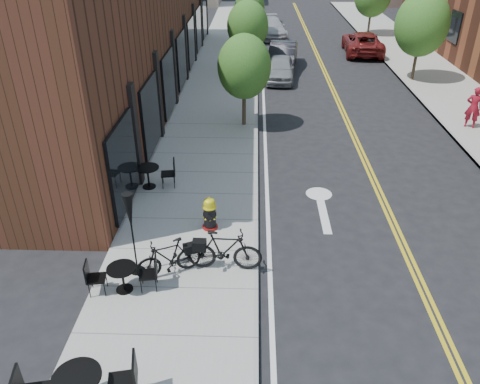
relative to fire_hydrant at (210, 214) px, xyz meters
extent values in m
plane|color=black|center=(1.37, -1.05, -0.60)|extent=(120.00, 120.00, 0.00)
cube|color=#9E9B93|center=(-0.63, 8.95, -0.54)|extent=(4.00, 70.00, 0.12)
cube|color=#472617|center=(-5.13, 12.95, 2.90)|extent=(5.00, 28.00, 7.00)
cylinder|color=#382B1E|center=(0.77, 7.95, 0.33)|extent=(0.16, 0.16, 1.61)
ellipsoid|color=#235A1C|center=(0.77, 7.95, 2.01)|extent=(2.20, 2.20, 2.64)
cylinder|color=#382B1E|center=(0.77, 15.95, 0.36)|extent=(0.16, 0.16, 1.68)
ellipsoid|color=#235A1C|center=(0.77, 15.95, 2.12)|extent=(2.30, 2.30, 2.76)
cylinder|color=#382B1E|center=(0.77, 23.95, 0.31)|extent=(0.16, 0.16, 1.57)
ellipsoid|color=#235A1C|center=(0.77, 23.95, 1.94)|extent=(2.10, 2.10, 2.52)
cylinder|color=#382B1E|center=(0.77, 31.95, 0.38)|extent=(0.16, 0.16, 1.71)
cylinder|color=#382B1E|center=(9.97, 14.95, 0.43)|extent=(0.16, 0.16, 1.82)
ellipsoid|color=#235A1C|center=(9.97, 14.95, 2.46)|extent=(2.80, 2.80, 3.36)
cylinder|color=#382B1E|center=(9.97, 26.95, 0.43)|extent=(0.16, 0.16, 1.82)
cylinder|color=maroon|center=(0.00, 0.00, -0.44)|extent=(0.48, 0.48, 0.07)
cylinder|color=black|center=(0.00, 0.00, -0.12)|extent=(0.37, 0.37, 0.66)
cylinder|color=yellow|center=(0.00, 0.00, 0.22)|extent=(0.42, 0.42, 0.04)
cylinder|color=yellow|center=(0.00, 0.00, 0.31)|extent=(0.36, 0.36, 0.15)
ellipsoid|color=yellow|center=(0.00, 0.00, 0.40)|extent=(0.35, 0.35, 0.19)
cylinder|color=yellow|center=(0.00, 0.00, 0.50)|extent=(0.06, 0.06, 0.07)
imported|color=black|center=(-0.83, -2.05, 0.02)|extent=(1.70, 1.12, 0.99)
imported|color=black|center=(0.53, -1.81, 0.09)|extent=(1.89, 0.59, 1.13)
cylinder|color=black|center=(-1.78, -5.79, 0.33)|extent=(1.01, 1.01, 0.03)
cylinder|color=black|center=(-1.81, -2.67, -0.46)|extent=(0.46, 0.46, 0.03)
cylinder|color=black|center=(-1.81, -2.67, -0.15)|extent=(0.06, 0.06, 0.64)
cylinder|color=black|center=(-1.81, -2.67, 0.17)|extent=(0.79, 0.79, 0.03)
cylinder|color=black|center=(-2.23, 2.31, -0.46)|extent=(0.50, 0.50, 0.03)
cylinder|color=black|center=(-2.23, 2.31, -0.12)|extent=(0.07, 0.07, 0.70)
cylinder|color=black|center=(-2.23, 2.31, 0.24)|extent=(0.86, 0.86, 0.03)
cylinder|color=black|center=(-1.66, -1.98, -0.46)|extent=(0.36, 0.36, 0.04)
cylinder|color=black|center=(-1.66, -1.98, 0.63)|extent=(0.04, 0.04, 2.17)
cone|color=black|center=(-1.66, -1.98, 1.29)|extent=(0.26, 0.26, 0.96)
imported|color=gray|center=(2.62, 14.94, 0.06)|extent=(1.87, 3.97, 1.31)
imported|color=black|center=(2.86, 17.48, 0.14)|extent=(2.13, 4.63, 1.47)
imported|color=#B0B1B5|center=(2.38, 26.25, 0.11)|extent=(2.57, 5.07, 1.41)
imported|color=maroon|center=(8.39, 21.22, 0.12)|extent=(2.71, 5.29, 1.43)
imported|color=maroon|center=(10.40, 7.95, 0.40)|extent=(0.75, 0.64, 1.75)
camera|label=1|loc=(1.21, -11.06, 7.13)|focal=35.00mm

